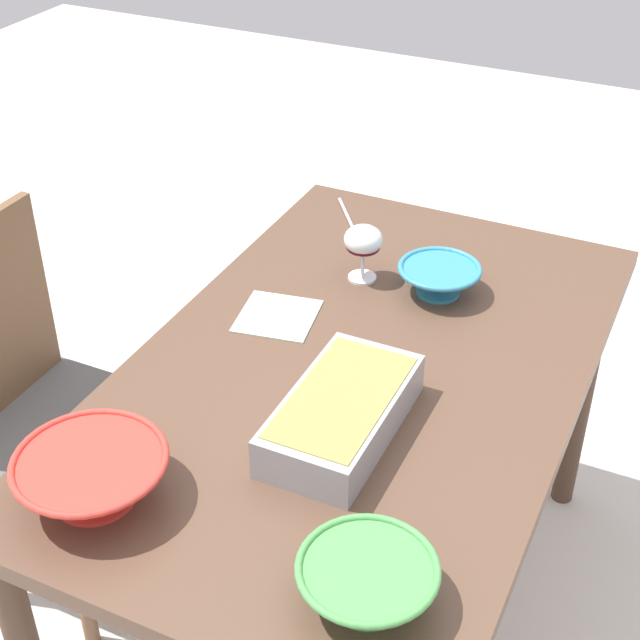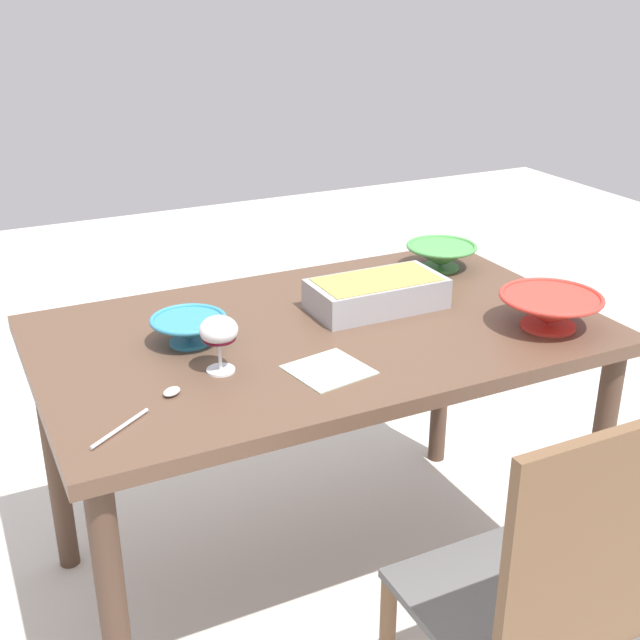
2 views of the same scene
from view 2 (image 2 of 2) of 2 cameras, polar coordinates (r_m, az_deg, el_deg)
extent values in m
plane|color=beige|center=(2.48, 0.02, -17.25)|extent=(8.00, 8.00, 0.00)
cube|color=brown|center=(2.07, 0.02, -0.99)|extent=(1.40, 0.85, 0.04)
cylinder|color=#493427|center=(1.82, -14.04, -20.37)|extent=(0.06, 0.06, 0.74)
cylinder|color=#493427|center=(2.33, 18.76, -10.17)|extent=(0.06, 0.06, 0.74)
cylinder|color=#493427|center=(2.41, -18.04, -8.95)|extent=(0.06, 0.06, 0.74)
cylinder|color=#493427|center=(2.82, 8.50, -3.11)|extent=(0.06, 0.06, 0.74)
cube|color=#595959|center=(1.80, 13.95, -18.26)|extent=(0.45, 0.39, 0.02)
cube|color=brown|center=(1.54, 19.14, -14.86)|extent=(0.43, 0.02, 0.48)
cylinder|color=brown|center=(2.15, 14.80, -18.20)|extent=(0.04, 0.04, 0.43)
cylinder|color=white|center=(1.85, -6.94, -3.49)|extent=(0.06, 0.06, 0.01)
cylinder|color=white|center=(1.83, -6.99, -2.51)|extent=(0.01, 0.01, 0.06)
ellipsoid|color=white|center=(1.81, -7.08, -0.69)|extent=(0.09, 0.09, 0.06)
ellipsoid|color=#4C0A19|center=(1.82, -7.05, -1.26)|extent=(0.08, 0.08, 0.02)
cube|color=#99999E|center=(2.17, 3.97, 1.83)|extent=(0.36, 0.18, 0.08)
cube|color=#9E8C47|center=(2.16, 3.99, 2.62)|extent=(0.32, 0.16, 0.02)
cylinder|color=teal|center=(2.00, -9.07, -1.50)|extent=(0.10, 0.10, 0.01)
cone|color=teal|center=(1.98, -9.12, -0.68)|extent=(0.18, 0.18, 0.05)
torus|color=teal|center=(1.97, -9.17, 0.05)|extent=(0.18, 0.18, 0.01)
cylinder|color=red|center=(2.14, 15.61, -0.37)|extent=(0.14, 0.14, 0.01)
cone|color=red|center=(2.13, 15.73, 0.64)|extent=(0.25, 0.25, 0.07)
torus|color=red|center=(2.11, 15.84, 1.57)|extent=(0.26, 0.26, 0.01)
cylinder|color=#4C994C|center=(2.50, 8.40, 3.66)|extent=(0.11, 0.11, 0.01)
cone|color=#4C994C|center=(2.49, 8.44, 4.43)|extent=(0.20, 0.20, 0.06)
torus|color=#4C994C|center=(2.48, 8.49, 5.10)|extent=(0.21, 0.21, 0.01)
cylinder|color=silver|center=(1.66, -13.78, -7.34)|extent=(0.14, 0.10, 0.01)
ellipsoid|color=silver|center=(1.76, -10.30, -4.93)|extent=(0.05, 0.05, 0.01)
cube|color=#B2CCB7|center=(1.84, 0.62, -3.49)|extent=(0.19, 0.19, 0.00)
camera|label=1|loc=(3.18, 20.50, 27.21)|focal=52.87mm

